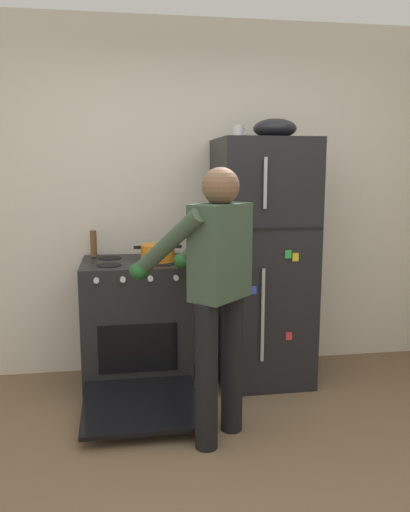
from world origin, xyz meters
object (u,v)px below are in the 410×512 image
mixing_bowl (275,129)px  stove_range (137,326)px  person_cook (214,280)px  coffee_mug (238,132)px  red_pot (158,253)px  pepper_mill (93,244)px  refrigerator (262,262)px

mixing_bowl → stove_range: bearing=-179.0°
person_cook → coffee_mug: coffee_mug is taller
stove_range → red_pot: size_ratio=3.63×
pepper_mill → mixing_bowl: size_ratio=0.63×
refrigerator → mixing_bowl: (0.08, 0.00, 0.97)m
pepper_mill → stove_range: bearing=-36.0°
coffee_mug → mixing_bowl: mixing_bowl is taller
person_cook → stove_range: bearing=117.5°
stove_range → pepper_mill: bearing=144.0°
stove_range → coffee_mug: coffee_mug is taller
stove_range → pepper_mill: (-0.30, 0.22, 0.58)m
stove_range → mixing_bowl: size_ratio=3.96×
stove_range → coffee_mug: size_ratio=11.01×
stove_range → person_cook: bearing=-62.5°
person_cook → red_pot: (-0.27, 0.79, 0.04)m
stove_range → coffee_mug: 1.59m
refrigerator → coffee_mug: bearing=164.2°
stove_range → mixing_bowl: 1.74m
refrigerator → person_cook: refrigerator is taller
refrigerator → red_pot: size_ratio=5.30×
person_cook → pepper_mill: (-0.73, 1.04, 0.08)m
red_pot → pepper_mill: 0.52m
refrigerator → stove_range: bearing=-178.9°
red_pot → pepper_mill: size_ratio=1.73×
person_cook → coffee_mug: 1.30m
mixing_bowl → coffee_mug: bearing=169.0°
refrigerator → red_pot: 0.79m
red_pot → mixing_bowl: mixing_bowl is taller
pepper_mill → red_pot: bearing=-28.5°
person_cook → coffee_mug: size_ratio=14.28×
coffee_mug → refrigerator: bearing=-15.8°
coffee_mug → pepper_mill: bearing=171.9°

